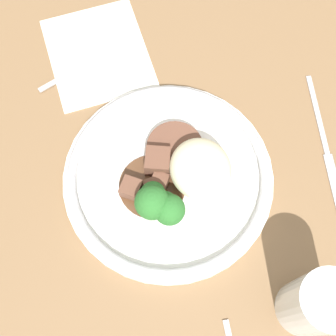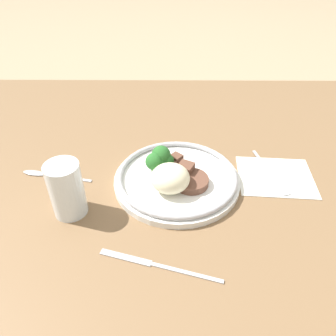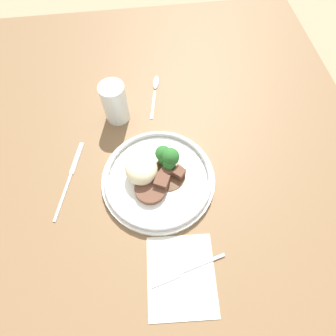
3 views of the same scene
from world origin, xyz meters
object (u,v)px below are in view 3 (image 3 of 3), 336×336
juice_glass (115,105)px  spoon (155,88)px  knife (70,176)px  fork (180,272)px  plate (156,176)px

juice_glass → spoon: 0.15m
knife → spoon: bearing=-26.5°
juice_glass → fork: 0.44m
juice_glass → plate: bearing=-157.5°
plate → spoon: size_ratio=1.65×
juice_glass → knife: (-0.17, 0.13, -0.05)m
fork → knife: 0.35m
plate → spoon: 0.30m
fork → spoon: (0.52, -0.01, -0.00)m
plate → juice_glass: 0.23m
fork → knife: (0.26, 0.24, -0.00)m
plate → spoon: bearing=-5.4°
juice_glass → fork: size_ratio=0.67×
juice_glass → spoon: bearing=-50.9°
juice_glass → fork: (-0.43, -0.11, -0.05)m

